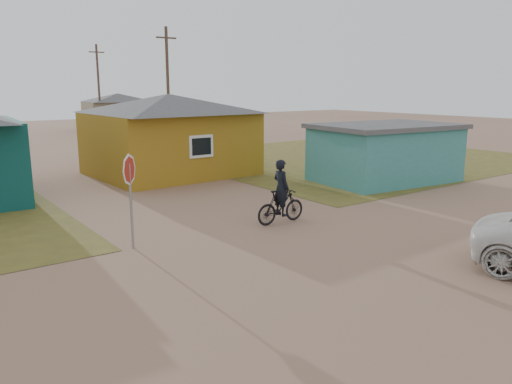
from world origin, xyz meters
TOP-DOWN VIEW (x-y plane):
  - ground at (0.00, 0.00)m, footprint 120.00×120.00m
  - grass_ne at (14.00, 13.00)m, footprint 20.00×18.00m
  - house_yellow at (2.50, 14.00)m, footprint 7.72×6.76m
  - shed_turquoise at (9.50, 6.50)m, footprint 6.71×4.93m
  - house_beige_east at (10.00, 40.00)m, footprint 6.95×6.05m
  - utility_pole_near at (6.50, 22.00)m, footprint 1.40×0.20m
  - utility_pole_far at (7.50, 38.00)m, footprint 1.40×0.20m
  - stop_sign at (-3.67, 4.06)m, footprint 0.78×0.37m
  - cyclist at (1.11, 3.67)m, footprint 1.80×0.65m

SIDE VIEW (x-z plane):
  - ground at x=0.00m, z-range 0.00..0.00m
  - grass_ne at x=14.00m, z-range 0.00..0.01m
  - cyclist at x=1.11m, z-range -0.28..1.76m
  - shed_turquoise at x=9.50m, z-range 0.01..2.61m
  - house_beige_east at x=10.00m, z-range 0.06..3.66m
  - stop_sign at x=-3.67m, z-range 0.59..3.14m
  - house_yellow at x=2.50m, z-range 0.05..3.95m
  - utility_pole_near at x=6.50m, z-range 0.14..8.14m
  - utility_pole_far at x=7.50m, z-range 0.14..8.14m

